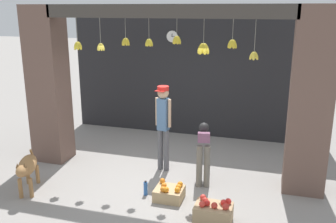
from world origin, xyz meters
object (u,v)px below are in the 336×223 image
at_px(water_bottle, 146,188).
at_px(wall_clock, 172,36).
at_px(fruit_crate_oranges, 169,193).
at_px(dog, 27,167).
at_px(worker_stooping, 204,147).
at_px(fruit_crate_apples, 213,212).
at_px(shopkeeper, 163,121).

distance_m(water_bottle, wall_clock, 4.16).
xyz_separation_m(fruit_crate_oranges, water_bottle, (-0.44, 0.03, 0.00)).
distance_m(dog, worker_stooping, 3.17).
distance_m(worker_stooping, fruit_crate_oranges, 1.09).
bearing_deg(water_bottle, worker_stooping, 43.76).
distance_m(fruit_crate_apples, wall_clock, 4.88).
xyz_separation_m(dog, wall_clock, (1.55, 3.86, 2.02)).
relative_size(dog, water_bottle, 3.78).
bearing_deg(dog, shopkeeper, 104.10).
distance_m(dog, fruit_crate_oranges, 2.55).
bearing_deg(shopkeeper, water_bottle, 103.21).
xyz_separation_m(dog, water_bottle, (2.04, 0.47, -0.35)).
distance_m(worker_stooping, wall_clock, 3.42).
xyz_separation_m(fruit_crate_apples, water_bottle, (-1.29, 0.51, -0.04)).
xyz_separation_m(fruit_crate_oranges, wall_clock, (-0.93, 3.41, 2.37)).
bearing_deg(dog, wall_clock, 133.99).
bearing_deg(dog, worker_stooping, 89.92).
bearing_deg(shopkeeper, wall_clock, -66.16).
relative_size(worker_stooping, fruit_crate_oranges, 2.15).
xyz_separation_m(dog, shopkeeper, (2.02, 1.59, 0.56)).
bearing_deg(fruit_crate_apples, worker_stooping, 108.09).
relative_size(fruit_crate_apples, water_bottle, 2.15).
bearing_deg(shopkeeper, dog, 50.36).
bearing_deg(wall_clock, dog, -111.94).
relative_size(worker_stooping, water_bottle, 3.88).
height_order(shopkeeper, water_bottle, shopkeeper).
bearing_deg(worker_stooping, water_bottle, -147.49).
xyz_separation_m(shopkeeper, fruit_crate_apples, (1.31, -1.63, -0.87)).
bearing_deg(wall_clock, worker_stooping, -62.42).
relative_size(fruit_crate_oranges, water_bottle, 1.81).
bearing_deg(dog, fruit_crate_oranges, 76.09).
bearing_deg(wall_clock, fruit_crate_oranges, -74.77).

